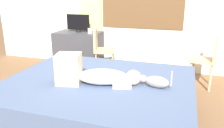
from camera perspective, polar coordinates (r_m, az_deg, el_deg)
ground_plane at (r=2.98m, az=-5.06°, el=-13.58°), size 16.00×16.00×0.00m
bed at (r=2.86m, az=-3.17°, el=-8.99°), size 2.22×1.85×0.53m
person_lying at (r=2.62m, az=-4.40°, el=-2.47°), size 0.94×0.44×0.34m
cat at (r=2.57m, az=10.51°, el=-4.20°), size 0.36×0.15×0.21m
desk at (r=4.83m, az=-8.08°, el=3.37°), size 0.90×0.56×0.74m
tv_monitor at (r=4.73m, az=-8.26°, el=9.86°), size 0.48×0.10×0.35m
cup at (r=4.60m, az=-5.41°, el=8.06°), size 0.08×0.08×0.09m
chair_by_desk at (r=4.38m, az=-2.70°, el=3.93°), size 0.47×0.47×0.86m
chair_spare at (r=4.04m, az=22.28°, el=1.44°), size 0.43×0.43×0.86m
curtain_left at (r=4.88m, az=-5.19°, el=13.88°), size 0.44×0.06×2.47m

